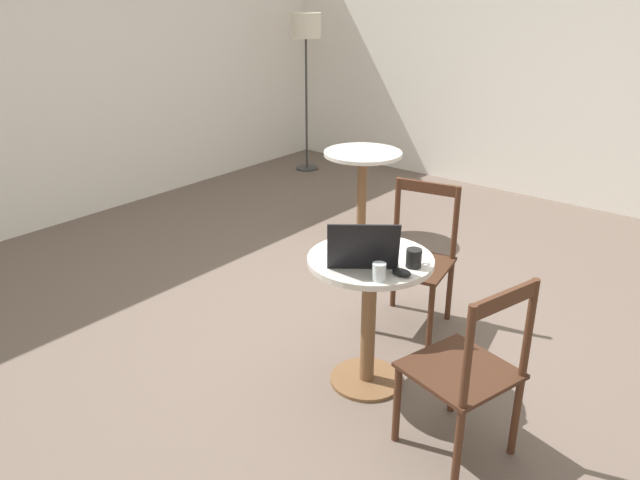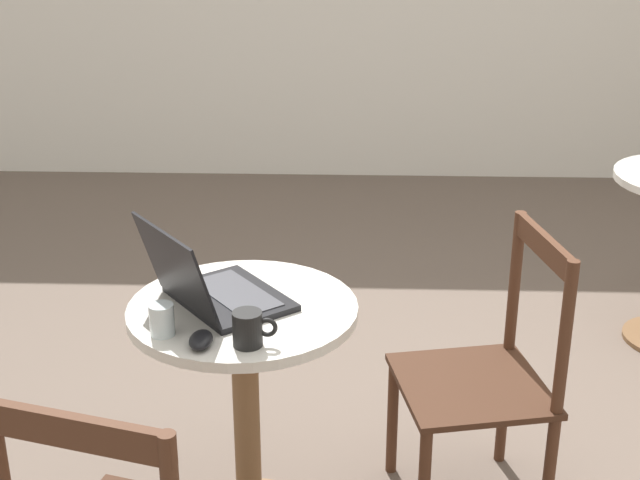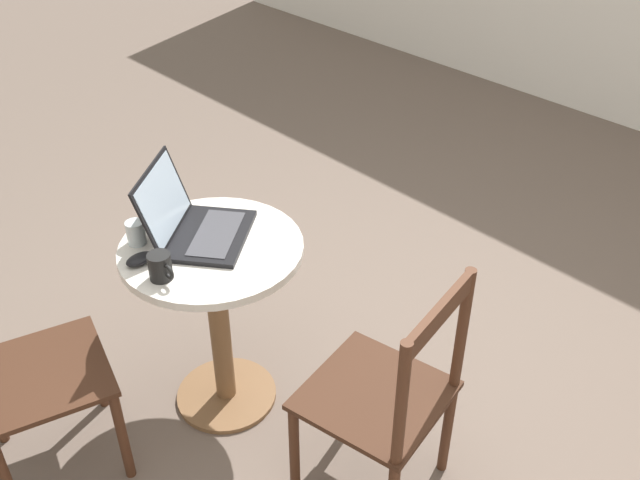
# 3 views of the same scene
# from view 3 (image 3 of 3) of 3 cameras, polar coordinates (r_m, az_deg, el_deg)

# --- Properties ---
(ground_plane) EXTENTS (16.00, 16.00, 0.00)m
(ground_plane) POSITION_cam_3_polar(r_m,az_deg,el_deg) (2.90, 4.05, -13.82)
(ground_plane) COLOR #66564C
(cafe_table_near) EXTENTS (0.64, 0.64, 0.75)m
(cafe_table_near) POSITION_cam_3_polar(r_m,az_deg,el_deg) (2.62, -8.32, -4.16)
(cafe_table_near) COLOR brown
(cafe_table_near) RESTS_ON ground_plane
(chair_near_right) EXTENTS (0.51, 0.51, 0.90)m
(chair_near_right) POSITION_cam_3_polar(r_m,az_deg,el_deg) (2.36, 5.40, -12.44)
(chair_near_right) COLOR #472819
(chair_near_right) RESTS_ON ground_plane
(chair_near_front) EXTENTS (0.53, 0.53, 0.90)m
(chair_near_front) POSITION_cam_3_polar(r_m,az_deg,el_deg) (2.61, -22.49, -9.98)
(chair_near_front) COLOR #472819
(chair_near_front) RESTS_ON ground_plane
(laptop) EXTENTS (0.47, 0.47, 0.26)m
(laptop) POSITION_cam_3_polar(r_m,az_deg,el_deg) (2.53, -9.93, 1.29)
(laptop) COLOR black
(laptop) RESTS_ON cafe_table_near
(mouse) EXTENTS (0.06, 0.10, 0.03)m
(mouse) POSITION_cam_3_polar(r_m,az_deg,el_deg) (2.45, -14.22, -1.49)
(mouse) COLOR black
(mouse) RESTS_ON cafe_table_near
(mug) EXTENTS (0.12, 0.08, 0.09)m
(mug) POSITION_cam_3_polar(r_m,az_deg,el_deg) (2.35, -12.64, -2.11)
(mug) COLOR black
(mug) RESTS_ON cafe_table_near
(drinking_glass) EXTENTS (0.07, 0.07, 0.09)m
(drinking_glass) POSITION_cam_3_polar(r_m,az_deg,el_deg) (2.54, -14.52, 0.57)
(drinking_glass) COLOR silver
(drinking_glass) RESTS_ON cafe_table_near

